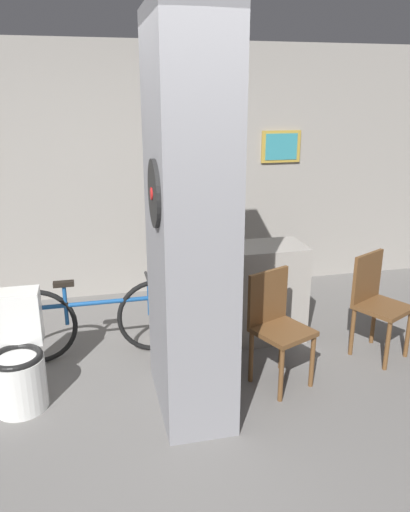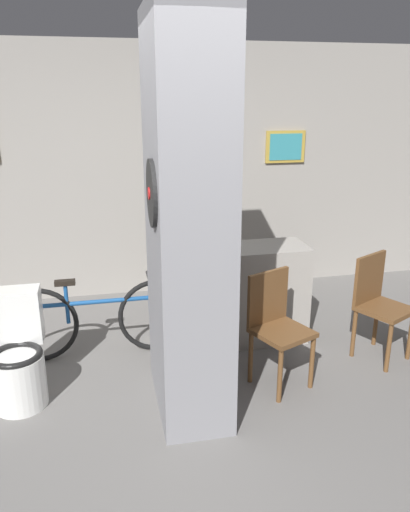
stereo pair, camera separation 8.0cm
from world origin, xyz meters
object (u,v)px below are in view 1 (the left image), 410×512
(chair_near_pillar, at_px, (277,323))
(bicycle, at_px, (98,320))
(toilet, at_px, (18,360))
(chair_by_doorway, at_px, (376,300))
(bottle_tall, at_px, (217,238))

(chair_near_pillar, distance_m, bicycle, 1.46)
(toilet, bearing_deg, chair_by_doorway, 1.23)
(toilet, bearing_deg, bottle_tall, 18.47)
(bicycle, xyz_separation_m, bottle_tall, (1.01, 0.00, 0.63))
(chair_near_pillar, height_order, bottle_tall, bottle_tall)
(toilet, height_order, chair_near_pillar, chair_near_pillar)
(bicycle, bearing_deg, bottle_tall, 0.23)
(chair_near_pillar, distance_m, bottle_tall, 0.88)
(toilet, distance_m, chair_by_doorway, 2.81)
(chair_near_pillar, relative_size, chair_by_doorway, 1.00)
(chair_near_pillar, relative_size, bottle_tall, 3.03)
(toilet, height_order, bicycle, toilet)
(toilet, distance_m, chair_near_pillar, 1.86)
(toilet, relative_size, chair_by_doorway, 0.90)
(toilet, xyz_separation_m, chair_by_doorway, (2.81, 0.06, 0.15))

